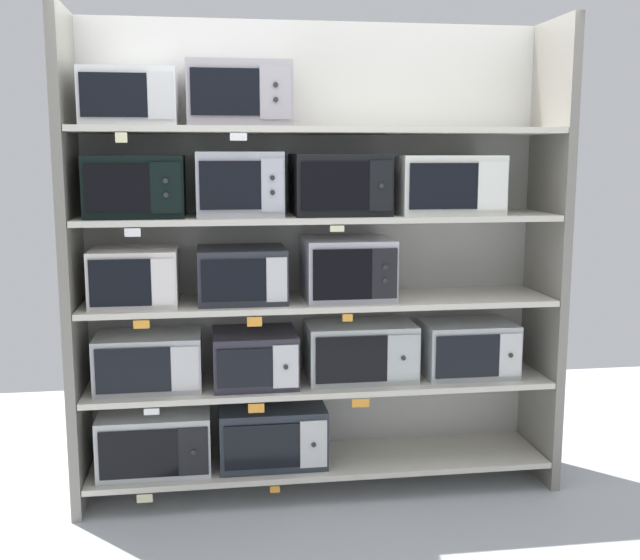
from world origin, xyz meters
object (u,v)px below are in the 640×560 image
object	(u,v)px
microwave_12	(445,185)
microwave_8	(347,268)
microwave_2	(149,361)
microwave_6	(135,276)
microwave_7	(242,275)
microwave_0	(155,440)
microwave_14	(239,95)
microwave_1	(272,433)
microwave_10	(239,184)
microwave_3	(255,357)
microwave_9	(136,186)
microwave_5	(467,348)
microwave_13	(130,98)
microwave_4	(360,351)
microwave_11	(339,184)

from	to	relation	value
microwave_12	microwave_8	bearing A→B (deg)	-179.98
microwave_2	microwave_12	size ratio (longest dim) A/B	1.00
microwave_6	microwave_7	size ratio (longest dim) A/B	0.96
microwave_0	microwave_14	world-z (taller)	microwave_14
microwave_7	microwave_8	bearing A→B (deg)	-0.03
microwave_1	microwave_10	xyz separation A→B (m)	(-0.15, 0.00, 1.33)
microwave_3	microwave_14	size ratio (longest dim) A/B	0.86
microwave_1	microwave_14	xyz separation A→B (m)	(-0.15, 0.00, 1.77)
microwave_0	microwave_9	bearing A→B (deg)	179.74
microwave_5	microwave_13	distance (m)	2.19
microwave_3	microwave_9	world-z (taller)	microwave_9
microwave_9	microwave_10	size ratio (longest dim) A/B	1.11
microwave_4	microwave_1	bearing A→B (deg)	179.97
microwave_1	microwave_9	size ratio (longest dim) A/B	1.18
microwave_3	microwave_8	size ratio (longest dim) A/B	0.95
microwave_12	microwave_1	bearing A→B (deg)	180.00
microwave_11	microwave_14	xyz separation A→B (m)	(-0.51, 0.00, 0.44)
microwave_14	microwave_12	bearing A→B (deg)	-0.01
microwave_4	microwave_10	distance (m)	1.09
microwave_9	microwave_11	distance (m)	1.02
microwave_2	microwave_6	distance (m)	0.45
microwave_1	microwave_8	size ratio (longest dim) A/B	1.23
microwave_1	microwave_14	bearing A→B (deg)	179.94
microwave_1	microwave_13	xyz separation A→B (m)	(-0.67, 0.00, 1.75)
microwave_13	microwave_14	world-z (taller)	microwave_14
microwave_1	microwave_14	size ratio (longest dim) A/B	1.11
microwave_5	microwave_8	xyz separation A→B (m)	(-0.67, -0.00, 0.46)
microwave_2	microwave_3	xyz separation A→B (m)	(0.55, 0.00, -0.00)
microwave_0	microwave_3	world-z (taller)	microwave_3
microwave_4	microwave_6	size ratio (longest dim) A/B	1.34
microwave_3	microwave_10	world-z (taller)	microwave_10
microwave_6	microwave_12	distance (m)	1.67
microwave_6	microwave_11	world-z (taller)	microwave_11
microwave_7	microwave_9	world-z (taller)	microwave_9
microwave_0	microwave_7	xyz separation A→B (m)	(0.47, 0.00, 0.87)
microwave_6	microwave_11	xyz separation A→B (m)	(1.05, 0.00, 0.46)
microwave_8	microwave_14	distance (m)	1.04
microwave_1	microwave_9	distance (m)	1.48
microwave_13	microwave_14	distance (m)	0.53
microwave_10	microwave_12	bearing A→B (deg)	-0.00
microwave_8	microwave_11	distance (m)	0.44
microwave_7	microwave_9	distance (m)	0.69
microwave_3	microwave_12	world-z (taller)	microwave_12
microwave_10	microwave_8	bearing A→B (deg)	-0.03
microwave_2	microwave_4	size ratio (longest dim) A/B	0.93
microwave_8	microwave_7	bearing A→B (deg)	179.97
microwave_2	microwave_4	distance (m)	1.11
microwave_0	microwave_13	distance (m)	1.75
microwave_0	microwave_5	size ratio (longest dim) A/B	1.16
microwave_1	microwave_6	world-z (taller)	microwave_6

